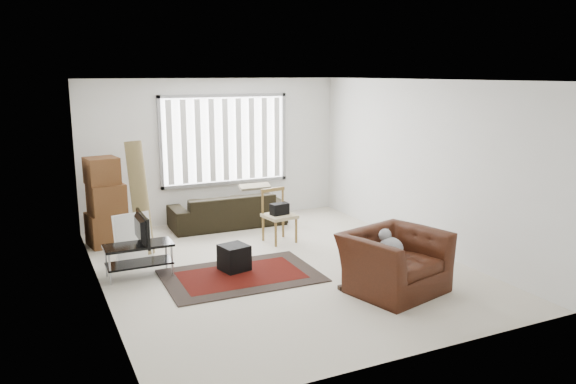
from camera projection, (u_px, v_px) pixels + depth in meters
name	position (u px, v px, depth m)	size (l,w,h in m)	color
room	(268.00, 144.00, 8.37)	(6.00, 6.02, 2.71)	beige
persian_rug	(241.00, 276.00, 7.87)	(2.16, 1.46, 0.02)	black
tv_stand	(139.00, 253.00, 7.81)	(0.93, 0.42, 0.47)	black
tv	(137.00, 229.00, 7.74)	(0.76, 0.10, 0.43)	black
subwoofer	(234.00, 257.00, 8.05)	(0.37, 0.37, 0.37)	black
moving_boxes	(106.00, 205.00, 9.18)	(0.67, 0.63, 1.46)	brown
white_flatpack	(133.00, 236.00, 8.54)	(0.56, 0.08, 0.71)	silver
rolled_rug	(140.00, 198.00, 8.71)	(0.26, 0.26, 1.77)	brown
sofa	(228.00, 205.00, 10.38)	(2.11, 0.91, 0.81)	black
side_chair	(279.00, 213.00, 9.40)	(0.54, 0.54, 0.89)	tan
armchair	(394.00, 258.00, 7.26)	(1.44, 1.33, 0.90)	#36160B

